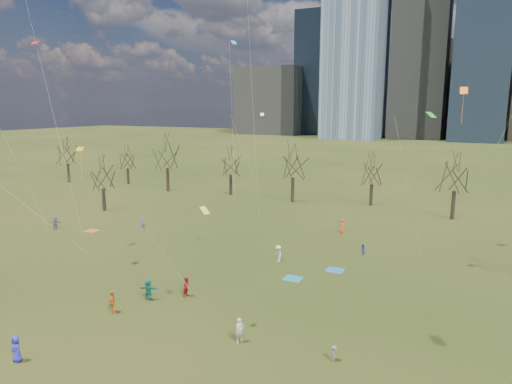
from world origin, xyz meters
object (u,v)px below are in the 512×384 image
at_px(blanket_crimson, 92,231).
at_px(person_2, 187,287).
at_px(person_4, 112,302).
at_px(blanket_navy, 335,270).
at_px(person_0, 16,349).
at_px(blanket_teal, 293,279).
at_px(person_1, 240,330).

relative_size(blanket_crimson, person_2, 0.95).
height_order(person_2, person_4, person_4).
bearing_deg(blanket_navy, blanket_crimson, 179.57).
height_order(blanket_crimson, person_4, person_4).
distance_m(person_0, person_4, 7.67).
xyz_separation_m(blanket_crimson, person_2, (22.15, -11.40, 0.82)).
bearing_deg(blanket_teal, person_4, -128.12).
distance_m(blanket_crimson, person_2, 24.93).
xyz_separation_m(blanket_navy, person_0, (-13.03, -23.80, 0.82)).
distance_m(blanket_teal, blanket_crimson, 28.81).
distance_m(blanket_navy, person_2, 14.49).
relative_size(blanket_teal, person_1, 0.94).
distance_m(blanket_navy, person_1, 15.95).
height_order(blanket_crimson, person_1, person_1).
bearing_deg(blanket_navy, blanket_teal, -126.95).
bearing_deg(blanket_navy, person_0, -118.71).
height_order(blanket_crimson, person_2, person_2).
bearing_deg(blanket_crimson, person_1, -28.57).
height_order(person_0, person_4, person_4).
xyz_separation_m(blanket_teal, person_4, (-9.73, -12.40, 0.83)).
xyz_separation_m(person_0, person_4, (0.49, 7.65, 0.01)).
xyz_separation_m(person_1, person_2, (-7.33, 4.66, -0.01)).
bearing_deg(blanket_crimson, person_0, -52.69).
bearing_deg(person_0, blanket_navy, 75.47).
relative_size(blanket_navy, person_1, 0.94).
bearing_deg(person_1, blanket_teal, 35.93).
distance_m(blanket_crimson, person_1, 33.58).
distance_m(blanket_teal, blanket_navy, 4.69).
height_order(person_1, person_4, person_1).
height_order(blanket_navy, person_2, person_2).
height_order(blanket_teal, person_4, person_4).
xyz_separation_m(person_0, person_2, (3.84, 12.64, 0.00)).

